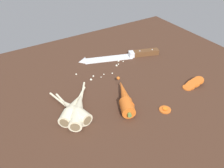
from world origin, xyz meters
TOP-DOWN VIEW (x-y plane):
  - ground_plane at (0.00, 0.00)cm, footprint 120.00×90.00cm
  - chefs_knife at (13.53, 14.70)cm, footprint 33.91×14.49cm
  - whole_carrot at (-1.21, -11.38)cm, footprint 10.35×19.39cm
  - parsnip_front at (-17.79, -7.31)cm, footprint 14.88×15.17cm
  - parsnip_mid_left at (-16.13, -8.55)cm, footprint 14.44×20.72cm
  - parsnip_mid_right at (-17.53, -8.52)cm, footprint 4.90×17.60cm
  - parsnip_back at (-17.39, -8.11)cm, footprint 6.48×19.69cm
  - carrot_slice_stack at (25.00, -16.51)cm, footprint 8.62×3.95cm
  - carrot_slice_stray_near at (7.71, -21.12)cm, footprint 3.73×3.73cm
  - mince_crumbs at (4.32, 9.34)cm, footprint 21.30×7.43cm

SIDE VIEW (x-z plane):
  - ground_plane at x=0.00cm, z-range -4.00..0.00cm
  - carrot_slice_stray_near at x=7.71cm, z-range 0.01..0.71cm
  - mince_crumbs at x=4.32cm, z-range -0.06..0.81cm
  - chefs_knife at x=13.53cm, z-range -1.44..2.74cm
  - carrot_slice_stack at x=25.00cm, z-range -0.52..2.48cm
  - parsnip_mid_left at x=-16.13cm, z-range -0.02..3.98cm
  - parsnip_back at x=-17.39cm, z-range -0.02..3.98cm
  - parsnip_front at x=-17.79cm, z-range -0.02..3.98cm
  - parsnip_mid_right at x=-17.53cm, z-range -0.02..3.98cm
  - whole_carrot at x=-1.21cm, z-range 0.00..4.20cm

